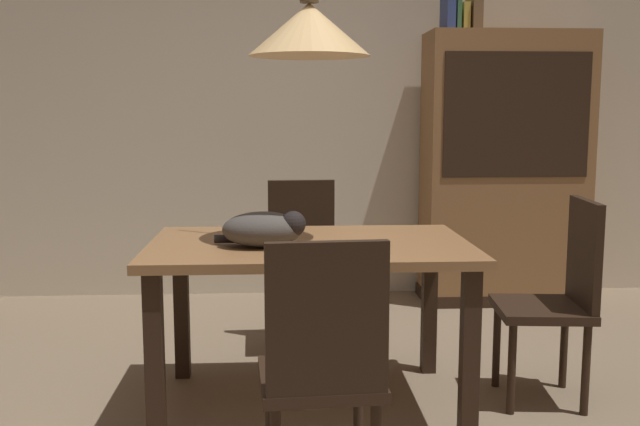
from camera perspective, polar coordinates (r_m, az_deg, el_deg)
back_wall at (r=5.22m, az=-0.77°, el=9.48°), size 6.40×0.10×2.90m
dining_table at (r=3.18m, az=-0.82°, el=-4.10°), size 1.40×0.90×0.75m
chair_right_side at (r=3.44m, az=18.41°, el=-5.93°), size 0.44×0.44×0.93m
chair_far_back at (r=4.07m, az=-1.38°, el=-3.40°), size 0.42×0.42×0.93m
chair_near_front at (r=2.38m, az=0.23°, el=-11.80°), size 0.43×0.43×0.93m
cat_sleeping at (r=3.05m, az=-4.36°, el=-1.26°), size 0.39×0.23×0.16m
pendant_lamp at (r=3.13m, az=-0.86°, el=14.36°), size 0.52×0.52×1.30m
hutch_bookcase at (r=5.14m, az=14.37°, el=3.00°), size 1.12×0.45×1.85m
book_blue_wide at (r=5.05m, az=10.07°, el=15.33°), size 0.06×0.24×0.24m
book_green_slim at (r=5.07m, az=10.72°, el=15.40°), size 0.03×0.20×0.26m
book_yellow_short at (r=5.08m, az=11.29°, el=14.92°), size 0.04×0.20×0.18m
book_brown_thick at (r=5.09m, az=12.07°, el=15.10°), size 0.06×0.24×0.22m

